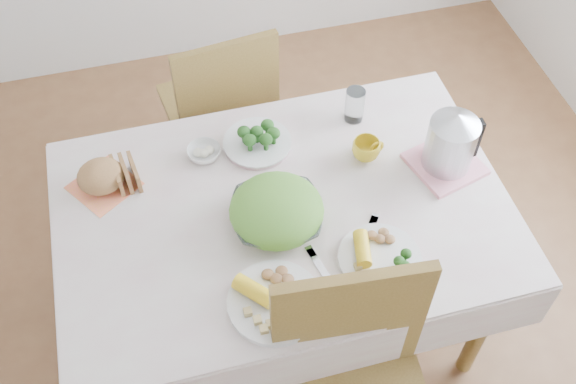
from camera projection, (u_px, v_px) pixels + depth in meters
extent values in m
plane|color=brown|center=(285.00, 317.00, 2.83)|extent=(3.60, 3.60, 0.00)
cube|color=brown|center=(284.00, 270.00, 2.54)|extent=(1.40, 0.90, 0.75)
cube|color=beige|center=(284.00, 210.00, 2.24)|extent=(1.50, 1.00, 0.01)
cube|color=brown|center=(218.00, 108.00, 2.95)|extent=(0.49, 0.49, 0.97)
imported|color=white|center=(277.00, 216.00, 2.17)|extent=(0.32, 0.32, 0.07)
cylinder|color=white|center=(275.00, 303.00, 2.00)|extent=(0.37, 0.37, 0.02)
cylinder|color=white|center=(380.00, 259.00, 2.10)|extent=(0.36, 0.36, 0.02)
cylinder|color=beige|center=(257.00, 143.00, 2.40)|extent=(0.25, 0.25, 0.02)
cube|color=#FF8556|center=(104.00, 186.00, 2.29)|extent=(0.27, 0.27, 0.00)
ellipsoid|color=olive|center=(101.00, 175.00, 2.25)|extent=(0.18, 0.17, 0.10)
imported|color=white|center=(204.00, 153.00, 2.36)|extent=(0.15, 0.15, 0.04)
imported|color=gold|center=(366.00, 150.00, 2.34)|extent=(0.12, 0.12, 0.08)
cylinder|color=white|center=(355.00, 105.00, 2.44)|extent=(0.09, 0.09, 0.13)
cube|color=pink|center=(445.00, 164.00, 2.34)|extent=(0.27, 0.27, 0.02)
cylinder|color=#B2B5BA|center=(451.00, 142.00, 2.25)|extent=(0.19, 0.19, 0.23)
cube|color=silver|center=(324.00, 273.00, 2.08)|extent=(0.06, 0.20, 0.00)
cube|color=silver|center=(365.00, 242.00, 2.15)|extent=(0.15, 0.19, 0.00)
cube|color=silver|center=(361.00, 282.00, 2.06)|extent=(0.20, 0.06, 0.00)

